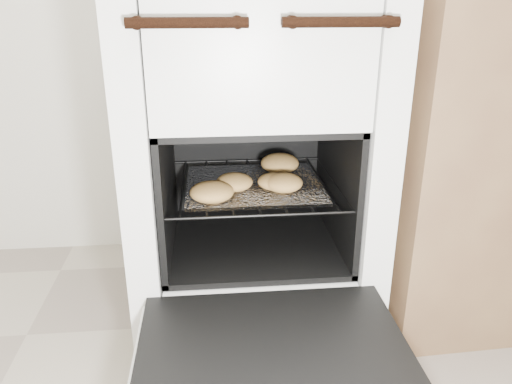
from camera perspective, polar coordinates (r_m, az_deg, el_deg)
stove at (r=1.36m, az=-0.60°, el=4.29°), size 0.61×0.68×0.94m
oven_door at (r=1.03m, az=2.06°, el=-18.40°), size 0.55×0.43×0.04m
oven_rack at (r=1.32m, az=-0.34°, el=0.91°), size 0.45×0.43×0.01m
foil_sheet at (r=1.30m, az=-0.26°, el=0.84°), size 0.35×0.31×0.01m
baked_rolls at (r=1.26m, az=0.20°, el=1.55°), size 0.31×0.31×0.05m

